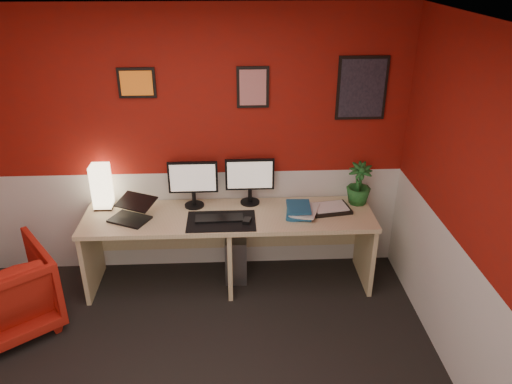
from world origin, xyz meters
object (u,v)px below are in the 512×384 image
potted_plant (359,184)px  shoji_lamp (102,188)px  laptop (128,209)px  monitor_left (193,177)px  desk (230,249)px  zen_tray (330,209)px  pc_tower (236,253)px  armchair (0,293)px  monitor_right (250,175)px

potted_plant → shoji_lamp: bearing=179.4°
laptop → potted_plant: potted_plant is taller
monitor_left → desk: bearing=-30.8°
zen_tray → pc_tower: (-0.86, 0.11, -0.52)m
zen_tray → shoji_lamp: bearing=175.6°
desk → armchair: (-1.87, -0.55, -0.01)m
laptop → potted_plant: 2.09m
desk → armchair: bearing=-163.5°
shoji_lamp → zen_tray: 2.08m
pc_tower → desk: bearing=-108.9°
monitor_right → zen_tray: size_ratio=1.66×
shoji_lamp → pc_tower: shoji_lamp is taller
monitor_right → desk: bearing=-130.7°
monitor_right → zen_tray: monitor_right is taller
pc_tower → armchair: 2.06m
monitor_left → pc_tower: (0.38, -0.03, -0.80)m
desk → shoji_lamp: (-1.15, 0.20, 0.56)m
desk → pc_tower: bearing=69.5°
potted_plant → armchair: potted_plant is taller
laptop → potted_plant: (2.07, 0.23, 0.09)m
laptop → pc_tower: size_ratio=0.73×
shoji_lamp → desk: bearing=-10.0°
desk → pc_tower: (0.06, 0.16, -0.14)m
desk → armchair: desk is taller
laptop → armchair: 1.21m
zen_tray → potted_plant: (0.28, 0.13, 0.18)m
monitor_right → armchair: (-2.06, -0.78, -0.66)m
desk → zen_tray: size_ratio=7.43×
potted_plant → armchair: size_ratio=0.51×
shoji_lamp → pc_tower: bearing=-2.1°
laptop → pc_tower: laptop is taller
laptop → pc_tower: (0.93, 0.21, -0.61)m
monitor_right → potted_plant: (1.01, -0.05, -0.09)m
zen_tray → potted_plant: size_ratio=0.88×
shoji_lamp → monitor_left: bearing=-0.8°
zen_tray → desk: bearing=-177.2°
monitor_right → pc_tower: monitor_right is taller
laptop → monitor_left: (0.55, 0.25, 0.18)m
shoji_lamp → armchair: size_ratio=0.51×
desk → pc_tower: desk is taller
monitor_left → zen_tray: monitor_left is taller
desk → shoji_lamp: 1.29m
zen_tray → armchair: (-2.79, -0.60, -0.39)m
desk → zen_tray: zen_tray is taller
armchair → monitor_left: bearing=168.9°
desk → zen_tray: (0.92, 0.04, 0.38)m
desk → potted_plant: 1.34m
monitor_left → potted_plant: size_ratio=1.46×
monitor_left → monitor_right: size_ratio=1.00×
desk → potted_plant: bearing=8.4°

